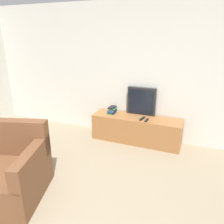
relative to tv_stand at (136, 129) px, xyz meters
name	(u,v)px	position (x,y,z in m)	size (l,w,h in m)	color
wall_back	(124,72)	(-0.38, 0.28, 1.05)	(9.00, 0.06, 2.60)	silver
tv_stand	(136,129)	(0.00, 0.00, 0.00)	(1.71, 0.46, 0.51)	#9E6638
television	(142,101)	(0.03, 0.19, 0.52)	(0.55, 0.09, 0.54)	black
book_stack	(112,110)	(-0.53, 0.04, 0.32)	(0.15, 0.23, 0.13)	#2D753D
remote_on_stand	(142,119)	(0.12, -0.07, 0.26)	(0.08, 0.20, 0.02)	black
remote_secondary	(147,120)	(0.22, -0.12, 0.26)	(0.05, 0.16, 0.02)	black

